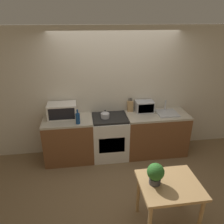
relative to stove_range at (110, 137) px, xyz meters
name	(u,v)px	position (x,y,z in m)	size (l,w,h in m)	color
ground_plane	(123,177)	(0.15, -0.74, -0.45)	(16.00, 16.00, 0.00)	brown
wall_back	(115,92)	(0.15, 0.34, 0.85)	(10.00, 0.06, 2.60)	beige
counter_left_run	(69,140)	(-0.83, 0.00, 0.00)	(0.96, 0.62, 0.90)	brown
counter_right_run	(156,133)	(0.98, 0.00, 0.00)	(1.26, 0.62, 0.90)	brown
stove_range	(110,137)	(0.00, 0.00, 0.00)	(0.71, 0.62, 0.90)	silver
kettle	(105,115)	(-0.10, -0.02, 0.52)	(0.17, 0.17, 0.17)	#B7B7BC
microwave	(62,111)	(-0.92, 0.11, 0.60)	(0.56, 0.35, 0.29)	silver
bottle	(78,118)	(-0.62, -0.20, 0.56)	(0.08, 0.08, 0.28)	navy
knife_block	(130,106)	(0.46, 0.23, 0.57)	(0.11, 0.07, 0.30)	tan
toaster_oven	(145,107)	(0.75, 0.16, 0.57)	(0.37, 0.25, 0.23)	#ADAFB5
sink_basin	(167,113)	(1.19, 0.01, 0.47)	(0.41, 0.41, 0.24)	#ADAFB5
dining_table	(169,190)	(0.55, -1.79, 0.18)	(0.79, 0.67, 0.74)	tan
potted_plant	(156,173)	(0.36, -1.76, 0.45)	(0.22, 0.22, 0.30)	#424247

